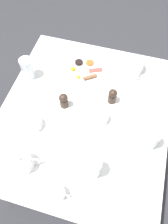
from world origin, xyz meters
name	(u,v)px	position (x,y,z in m)	size (l,w,h in m)	color
ground_plane	(84,153)	(0.00, 0.00, 0.00)	(8.00, 8.00, 0.00)	#333338
table	(84,119)	(0.00, 0.00, 0.65)	(1.00, 1.14, 0.71)	white
breakfast_plate	(84,71)	(-0.09, 0.31, 0.72)	(0.29, 0.29, 0.04)	white
teapot_near	(135,65)	(0.23, 0.42, 0.76)	(0.11, 0.18, 0.12)	white
teapot_far	(22,162)	(-0.22, -0.39, 0.76)	(0.18, 0.11, 0.12)	white
teacup_with_saucer_left	(35,124)	(-0.25, -0.16, 0.74)	(0.15, 0.15, 0.06)	white
teacup_with_saucer_right	(101,118)	(0.11, -0.02, 0.74)	(0.15, 0.15, 0.06)	white
water_glass_tall	(27,68)	(-0.43, 0.18, 0.78)	(0.08, 0.08, 0.15)	white
water_glass_short	(152,139)	(0.39, -0.09, 0.78)	(0.08, 0.08, 0.15)	white
wine_glass_spare	(93,168)	(0.14, -0.32, 0.78)	(0.08, 0.08, 0.15)	white
creamer_jug	(59,194)	(0.01, -0.47, 0.74)	(0.09, 0.06, 0.06)	white
pepper_grinder	(64,100)	(-0.13, 0.02, 0.76)	(0.05, 0.05, 0.11)	#38281E
salt_grinder	(112,96)	(0.14, 0.13, 0.76)	(0.05, 0.05, 0.11)	#38281E
fork_by_plate	(49,91)	(-0.26, 0.10, 0.71)	(0.17, 0.09, 0.00)	silver
knife_by_plate	(124,172)	(0.30, -0.28, 0.71)	(0.17, 0.14, 0.00)	silver
spoon_for_tea	(137,98)	(0.29, 0.19, 0.71)	(0.15, 0.10, 0.00)	silver
fork_spare	(73,152)	(0.01, -0.25, 0.71)	(0.12, 0.15, 0.00)	silver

